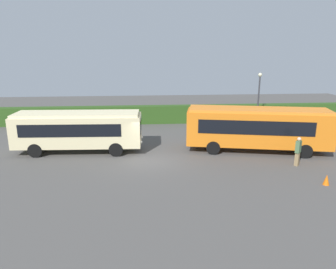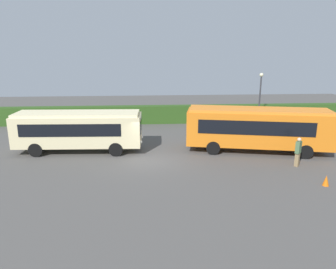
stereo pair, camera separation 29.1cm
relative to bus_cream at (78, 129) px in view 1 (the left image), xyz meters
name	(u,v)px [view 1 (the left image)]	position (x,y,z in m)	size (l,w,h in m)	color
ground_plane	(151,160)	(5.22, -2.23, -1.73)	(64.00, 64.00, 0.00)	#514F4C
bus_cream	(78,129)	(0.00, 0.00, 0.00)	(9.36, 2.84, 2.99)	beige
bus_orange	(258,127)	(13.15, -0.95, 0.13)	(10.60, 4.59, 3.25)	orange
person_left	(298,151)	(14.75, -4.14, -0.70)	(0.51, 0.51, 1.94)	olive
person_center	(267,129)	(15.05, 1.82, -0.77)	(0.55, 0.49, 1.83)	#334C8C
hedge_row	(147,115)	(5.22, 9.11, -0.82)	(44.00, 1.02, 1.82)	#2D501C
traffic_cone	(326,180)	(14.97, -7.23, -1.43)	(0.36, 0.36, 0.60)	orange
lamppost	(259,94)	(15.64, 5.85, 1.61)	(0.36, 0.36, 5.32)	#38383D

